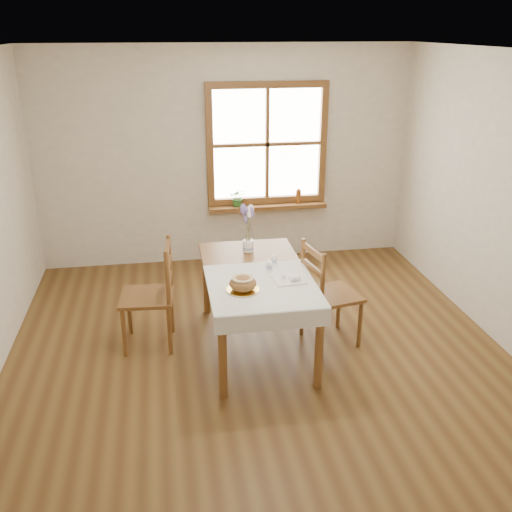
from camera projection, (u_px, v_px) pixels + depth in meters
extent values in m
plane|color=brown|center=(262.00, 362.00, 5.06)|extent=(5.00, 5.00, 0.00)
cube|color=beige|center=(226.00, 158.00, 6.85)|extent=(4.50, 0.10, 2.60)
cube|color=beige|center=(372.00, 422.00, 2.29)|extent=(4.50, 0.10, 2.60)
cube|color=white|center=(263.00, 52.00, 4.08)|extent=(4.50, 5.00, 0.10)
cube|color=brown|center=(268.00, 85.00, 6.58)|extent=(1.46, 0.08, 0.08)
cube|color=brown|center=(267.00, 200.00, 7.10)|extent=(1.46, 0.08, 0.08)
cube|color=brown|center=(210.00, 146.00, 6.73)|extent=(0.08, 0.08, 1.30)
cube|color=brown|center=(323.00, 143.00, 6.94)|extent=(0.08, 0.08, 1.30)
cube|color=brown|center=(267.00, 144.00, 6.84)|extent=(0.04, 0.06, 1.30)
cube|color=brown|center=(267.00, 144.00, 6.84)|extent=(1.30, 0.06, 0.04)
cube|color=white|center=(267.00, 144.00, 6.87)|extent=(1.30, 0.01, 1.30)
cube|color=brown|center=(268.00, 206.00, 7.07)|extent=(1.46, 0.20, 0.05)
cube|color=brown|center=(256.00, 274.00, 5.06)|extent=(0.90, 1.60, 0.05)
cylinder|color=brown|center=(223.00, 359.00, 4.46)|extent=(0.07, 0.07, 0.70)
cylinder|color=brown|center=(319.00, 350.00, 4.58)|extent=(0.07, 0.07, 0.70)
cylinder|color=brown|center=(206.00, 281.00, 5.82)|extent=(0.07, 0.07, 0.70)
cylinder|color=brown|center=(281.00, 276.00, 5.94)|extent=(0.07, 0.07, 0.70)
cube|color=white|center=(262.00, 285.00, 4.77)|extent=(0.91, 0.99, 0.01)
cylinder|color=white|center=(243.00, 290.00, 4.66)|extent=(0.33, 0.33, 0.01)
ellipsoid|color=olive|center=(243.00, 282.00, 4.64)|extent=(0.22, 0.22, 0.12)
cube|color=white|center=(289.00, 280.00, 4.85)|extent=(0.28, 0.25, 0.01)
cylinder|color=white|center=(269.00, 266.00, 5.01)|extent=(0.07, 0.07, 0.11)
cylinder|color=white|center=(274.00, 260.00, 5.16)|extent=(0.06, 0.06, 0.09)
cylinder|color=white|center=(248.00, 247.00, 5.47)|extent=(0.11, 0.11, 0.11)
imported|color=#34712D|center=(238.00, 199.00, 6.97)|extent=(0.22, 0.24, 0.17)
cylinder|color=#974D1B|center=(298.00, 196.00, 7.08)|extent=(0.08, 0.08, 0.19)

